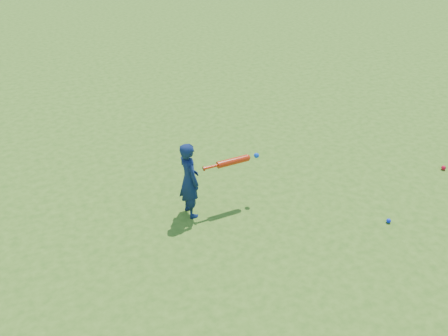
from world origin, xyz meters
name	(u,v)px	position (x,y,z in m)	size (l,w,h in m)	color
ground	(217,220)	(0.00, 0.00, 0.00)	(80.00, 80.00, 0.00)	#396818
child	(189,180)	(-0.28, 0.27, 0.53)	(0.39, 0.25, 1.06)	#0F1E46
ground_ball_red	(444,168)	(3.68, -0.10, 0.03)	(0.07, 0.07, 0.07)	red
ground_ball_blue	(389,221)	(2.06, -0.89, 0.03)	(0.06, 0.06, 0.06)	#0C24CE
bat_swing	(235,161)	(0.36, 0.27, 0.68)	(0.82, 0.13, 0.09)	red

